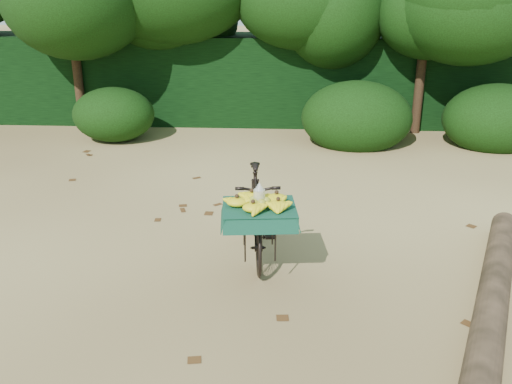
{
  "coord_description": "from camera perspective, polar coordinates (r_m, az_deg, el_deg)",
  "views": [
    {
      "loc": [
        0.25,
        -5.5,
        2.68
      ],
      "look_at": [
        -0.05,
        -0.44,
        0.79
      ],
      "focal_mm": 38.0,
      "sensor_mm": 36.0,
      "label": 1
    }
  ],
  "objects": [
    {
      "name": "vendor_bicycle",
      "position": [
        5.69,
        0.04,
        -2.21
      ],
      "size": [
        0.73,
        1.72,
        0.95
      ],
      "rotation": [
        0.0,
        0.0,
        0.11
      ],
      "color": "black",
      "rests_on": "ground"
    },
    {
      "name": "leaf_litter",
      "position": [
        6.71,
        1.02,
        -3.01
      ],
      "size": [
        7.0,
        7.3,
        0.01
      ],
      "primitive_type": null,
      "color": "#4B2E14",
      "rests_on": "ground"
    },
    {
      "name": "fallen_log",
      "position": [
        5.24,
        23.63,
        -10.47
      ],
      "size": [
        1.71,
        3.57,
        0.27
      ],
      "primitive_type": "cylinder",
      "rotation": [
        1.57,
        0.0,
        -0.4
      ],
      "color": "brown",
      "rests_on": "ground"
    },
    {
      "name": "bush_clumps",
      "position": [
        10.05,
        4.8,
        7.59
      ],
      "size": [
        8.8,
        1.7,
        0.9
      ],
      "primitive_type": null,
      "color": "black",
      "rests_on": "ground"
    },
    {
      "name": "hedge_backdrop",
      "position": [
        11.93,
        2.22,
        11.88
      ],
      "size": [
        26.0,
        1.8,
        1.8
      ],
      "primitive_type": "cube",
      "color": "black",
      "rests_on": "ground"
    },
    {
      "name": "tree_row",
      "position": [
        11.06,
        -1.32,
        16.94
      ],
      "size": [
        14.5,
        2.0,
        4.0
      ],
      "primitive_type": null,
      "color": "black",
      "rests_on": "ground"
    },
    {
      "name": "ground",
      "position": [
        6.12,
        0.76,
        -5.48
      ],
      "size": [
        80.0,
        80.0,
        0.0
      ],
      "primitive_type": "plane",
      "color": "tan",
      "rests_on": "ground"
    }
  ]
}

